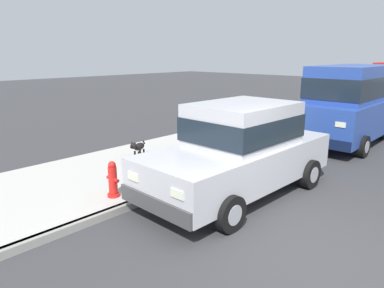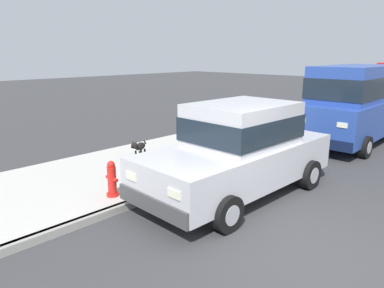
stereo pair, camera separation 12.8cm
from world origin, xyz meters
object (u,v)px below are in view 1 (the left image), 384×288
object	(u,v)px
car_silver_sedan	(240,149)
dog_black	(138,147)
fire_hydrant	(113,180)
car_blue_van	(351,101)

from	to	relation	value
car_silver_sedan	dog_black	bearing A→B (deg)	-179.47
car_silver_sedan	fire_hydrant	size ratio (longest dim) A/B	6.41
fire_hydrant	car_silver_sedan	bearing A→B (deg)	54.17
car_blue_van	dog_black	size ratio (longest dim) A/B	6.78
car_blue_van	fire_hydrant	distance (m)	8.40
dog_black	fire_hydrant	xyz separation A→B (m)	(1.82, -2.07, 0.05)
car_silver_sedan	car_blue_van	distance (m)	6.12
car_blue_van	dog_black	distance (m)	7.06
fire_hydrant	car_blue_van	bearing A→B (deg)	79.36
car_blue_van	car_silver_sedan	bearing A→B (deg)	-90.24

